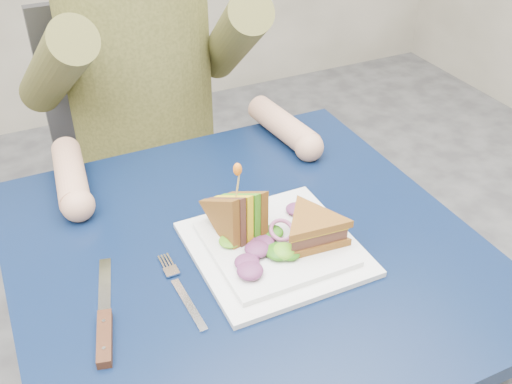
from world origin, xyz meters
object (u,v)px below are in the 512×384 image
sandwich_upright (239,217)px  sandwich_flat (312,229)px  table (246,281)px  diner (136,29)px  fork (182,292)px  knife (105,328)px  plate (275,247)px  chair (141,151)px

sandwich_upright → sandwich_flat: bearing=-35.3°
table → diner: bearing=90.0°
fork → knife: knife is taller
sandwich_upright → plate: bearing=-45.7°
knife → plate: bearing=9.9°
fork → sandwich_upright: bearing=30.1°
sandwich_flat → plate: bearing=155.6°
fork → diner: bearing=78.2°
table → plate: 0.10m
sandwich_upright → fork: sandwich_upright is taller
table → chair: size_ratio=0.81×
sandwich_flat → knife: bearing=-175.7°
diner → sandwich_upright: (-0.01, -0.56, -0.13)m
chair → knife: chair is taller
diner → sandwich_flat: size_ratio=5.38×
chair → plate: 0.74m
knife → table: bearing=17.8°
plate → sandwich_flat: size_ratio=1.88×
sandwich_upright → fork: size_ratio=0.79×
sandwich_flat → fork: sandwich_flat is taller
chair → sandwich_upright: bearing=-90.5°
sandwich_flat → sandwich_upright: 0.12m
sandwich_flat → knife: (-0.35, -0.03, -0.04)m
diner → sandwich_flat: (0.09, -0.63, -0.14)m
sandwich_flat → chair: bearing=97.2°
table → sandwich_upright: (-0.01, 0.01, 0.13)m
diner → knife: size_ratio=3.40×
plate → sandwich_upright: bearing=134.3°
plate → sandwich_flat: 0.07m
chair → diner: size_ratio=1.25×
knife → sandwich_flat: bearing=4.3°
chair → knife: 0.83m
plate → table: bearing=141.1°
plate → sandwich_flat: (0.05, -0.02, 0.04)m
knife → fork: bearing=10.5°
sandwich_flat → table: bearing=149.1°
diner → sandwich_upright: bearing=-90.6°
diner → fork: 0.67m
chair → sandwich_flat: chair is taller
sandwich_upright → knife: sandwich_upright is taller
table → diner: 0.63m
plate → knife: size_ratio=1.19×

